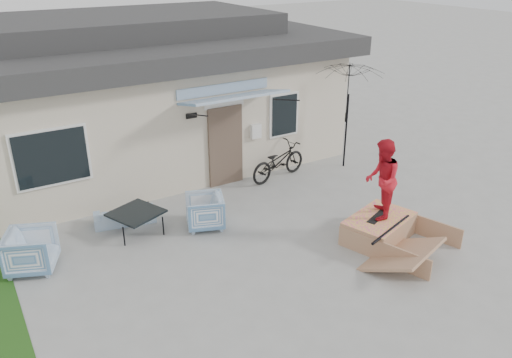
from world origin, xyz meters
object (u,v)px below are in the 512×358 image
skateboard (378,216)px  skate_ramp (379,228)px  skater (382,178)px  armchair_right (205,210)px  armchair_left (31,249)px  loveseat (124,212)px  patio_umbrella (348,107)px  coffee_table (137,222)px  bicycle (278,158)px

skateboard → skate_ramp: bearing=-94.8°
skater → armchair_right: bearing=-86.3°
armchair_left → armchair_right: armchair_left is taller
armchair_right → loveseat: bearing=-106.2°
armchair_left → skater: bearing=-88.9°
patio_umbrella → skateboard: bearing=-120.3°
loveseat → skater: skater is taller
armchair_right → skate_ramp: (2.92, -2.40, -0.16)m
coffee_table → skate_ramp: bearing=-34.7°
skater → skate_ramp: bearing=60.2°
loveseat → skate_ramp: size_ratio=0.67×
armchair_right → skater: skater is taller
armchair_right → skateboard: (2.90, -2.36, 0.11)m
bicycle → patio_umbrella: (2.07, -0.27, 1.16)m
armchair_left → skater: size_ratio=0.53×
bicycle → skate_ramp: bicycle is taller
skate_ramp → armchair_left: bearing=140.7°
bicycle → skate_ramp: size_ratio=0.92×
patio_umbrella → loveseat: bearing=-179.9°
bicycle → patio_umbrella: bearing=-108.8°
armchair_left → armchair_right: 3.58m
coffee_table → skater: skater is taller
bicycle → skate_ramp: 3.81m
armchair_right → bicycle: bicycle is taller
coffee_table → patio_umbrella: patio_umbrella is taller
armchair_right → patio_umbrella: size_ratio=0.37×
armchair_right → skateboard: size_ratio=1.12×
bicycle → patio_umbrella: patio_umbrella is taller
loveseat → patio_umbrella: bearing=-167.6°
patio_umbrella → skater: 4.03m
armchair_right → skate_ramp: 3.79m
armchair_right → bicycle: bearing=136.4°
patio_umbrella → skate_ramp: bearing=-119.8°
coffee_table → armchair_right: bearing=-22.5°
armchair_left → coffee_table: size_ratio=0.92×
loveseat → armchair_right: (1.47, -1.10, 0.15)m
skateboard → loveseat: bearing=119.5°
bicycle → patio_umbrella: 2.39m
coffee_table → patio_umbrella: size_ratio=0.44×
armchair_left → skater: (6.48, -2.56, 0.95)m
coffee_table → skate_ramp: skate_ramp is taller
skate_ramp → skater: size_ratio=1.18×
skateboard → armchair_right: bearing=118.8°
coffee_table → bicycle: bicycle is taller
loveseat → patio_umbrella: (6.41, 0.01, 1.48)m
patio_umbrella → skater: skater is taller
loveseat → bicycle: (4.34, 0.28, 0.33)m
armchair_right → bicycle: (2.87, 1.39, 0.18)m
loveseat → skater: (4.38, -3.46, 1.13)m
coffee_table → skateboard: skateboard is taller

